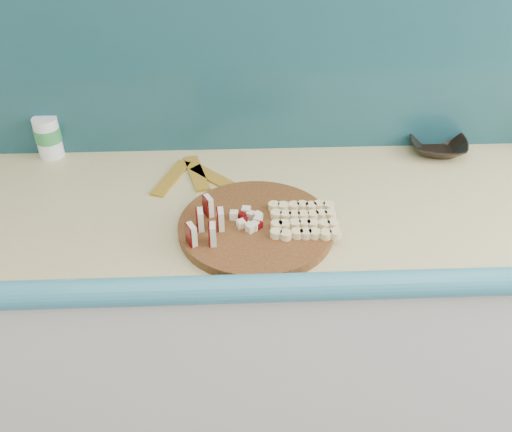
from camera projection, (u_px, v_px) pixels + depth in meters
The scene contains 9 objects.
kitchen_counter at pixel (343, 328), 1.68m from camera, with size 2.20×0.63×0.91m.
backsplash at pixel (349, 61), 1.50m from camera, with size 2.20×0.02×0.50m, color teal.
cutting_board at pixel (256, 227), 1.31m from camera, with size 0.36×0.36×0.02m, color #421C0E.
apple_wedges at pixel (206, 222), 1.26m from camera, with size 0.08×0.14×0.05m.
apple_chunks at pixel (246, 220), 1.30m from camera, with size 0.06×0.06×0.02m.
banana_slices at pixel (304, 220), 1.30m from camera, with size 0.16×0.14×0.02m.
brown_bowl at pixel (438, 145), 1.60m from camera, with size 0.16×0.16×0.04m, color black.
canister at pixel (48, 137), 1.56m from camera, with size 0.07×0.07×0.11m.
banana_peel at pixel (195, 177), 1.50m from camera, with size 0.24×0.20×0.01m.
Camera 1 is at (-0.20, 0.35, 1.71)m, focal length 40.00 mm.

